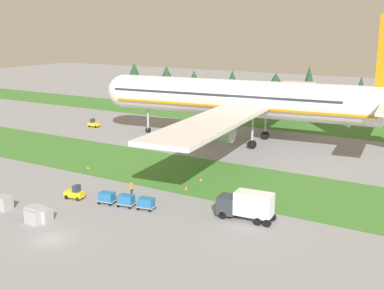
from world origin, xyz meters
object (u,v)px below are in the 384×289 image
object	(u,v)px
cargo_dolly_third	(146,203)
taxiway_marker_2	(88,167)
pushback_tractor	(94,124)
baggage_tug	(75,193)
taxiway_marker_1	(201,179)
uld_container_1	(43,215)
airliner	(248,99)
uld_container_0	(3,203)
uld_container_2	(35,216)
uld_container_3	(35,213)
taxiway_marker_0	(186,188)
cargo_dolly_lead	(107,197)
cargo_dolly_second	(126,200)
catering_truck	(247,205)
ground_crew_marshaller	(131,188)

from	to	relation	value
cargo_dolly_third	taxiway_marker_2	xyz separation A→B (m)	(-19.16, 9.75, -0.67)
pushback_tractor	taxiway_marker_2	distance (m)	34.83
baggage_tug	taxiway_marker_1	size ratio (longest dim) A/B	5.51
pushback_tractor	uld_container_1	bearing A→B (deg)	29.87
airliner	uld_container_0	distance (m)	51.64
pushback_tractor	uld_container_1	distance (m)	56.69
uld_container_2	uld_container_3	world-z (taller)	uld_container_3
uld_container_1	uld_container_2	size ratio (longest dim) A/B	1.00
taxiway_marker_0	taxiway_marker_2	world-z (taller)	taxiway_marker_0
cargo_dolly_lead	uld_container_1	size ratio (longest dim) A/B	1.21
cargo_dolly_second	cargo_dolly_third	bearing A→B (deg)	-90.00
uld_container_0	taxiway_marker_1	xyz separation A→B (m)	(15.55, 23.46, -0.63)
taxiway_marker_0	catering_truck	bearing A→B (deg)	-24.99
taxiway_marker_0	uld_container_1	bearing A→B (deg)	-114.47
uld_container_3	taxiway_marker_0	size ratio (longest dim) A/B	3.54
airliner	baggage_tug	size ratio (longest dim) A/B	28.84
uld_container_0	uld_container_1	world-z (taller)	uld_container_0
cargo_dolly_lead	uld_container_0	xyz separation A→B (m)	(-9.90, -8.53, -0.04)
cargo_dolly_second	cargo_dolly_third	world-z (taller)	same
uld_container_1	baggage_tug	bearing A→B (deg)	106.72
catering_truck	uld_container_0	bearing A→B (deg)	109.67
cargo_dolly_second	uld_container_1	bearing A→B (deg)	139.12
ground_crew_marshaller	airliner	bearing A→B (deg)	152.63
cargo_dolly_third	taxiway_marker_2	world-z (taller)	cargo_dolly_third
cargo_dolly_lead	ground_crew_marshaller	distance (m)	4.57
baggage_tug	taxiway_marker_2	xyz separation A→B (m)	(-8.49, 11.58, -0.56)
cargo_dolly_third	uld_container_1	distance (m)	12.70
pushback_tractor	taxiway_marker_1	size ratio (longest dim) A/B	5.41
cargo_dolly_third	uld_container_2	bearing A→B (deg)	130.27
baggage_tug	uld_container_3	world-z (taller)	baggage_tug
cargo_dolly_lead	taxiway_marker_1	distance (m)	15.98
cargo_dolly_second	ground_crew_marshaller	distance (m)	4.68
airliner	cargo_dolly_third	world-z (taller)	airliner
taxiway_marker_0	ground_crew_marshaller	bearing A→B (deg)	-133.80
airliner	ground_crew_marshaller	distance (m)	37.62
uld_container_1	uld_container_2	distance (m)	0.93
airliner	cargo_dolly_lead	xyz separation A→B (m)	(-1.00, -41.29, -8.05)
taxiway_marker_2	cargo_dolly_third	bearing A→B (deg)	-26.97
catering_truck	uld_container_0	world-z (taller)	catering_truck
ground_crew_marshaller	uld_container_2	size ratio (longest dim) A/B	0.87
cargo_dolly_second	uld_container_3	bearing A→B (deg)	135.57
cargo_dolly_second	uld_container_2	world-z (taller)	uld_container_2
cargo_dolly_third	ground_crew_marshaller	distance (m)	6.31
catering_truck	ground_crew_marshaller	distance (m)	17.62
baggage_tug	cargo_dolly_third	bearing A→B (deg)	-90.00
cargo_dolly_third	taxiway_marker_1	distance (m)	13.96
ground_crew_marshaller	uld_container_1	size ratio (longest dim) A/B	0.87
uld_container_1	catering_truck	bearing A→B (deg)	32.31
taxiway_marker_0	pushback_tractor	bearing A→B (deg)	147.49
cargo_dolly_lead	uld_container_2	size ratio (longest dim) A/B	1.21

